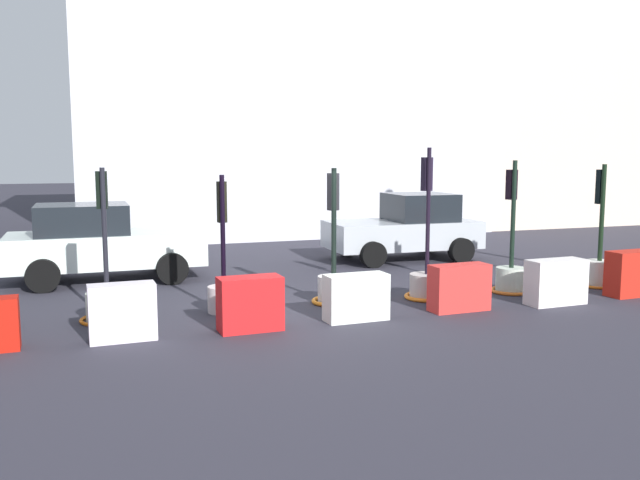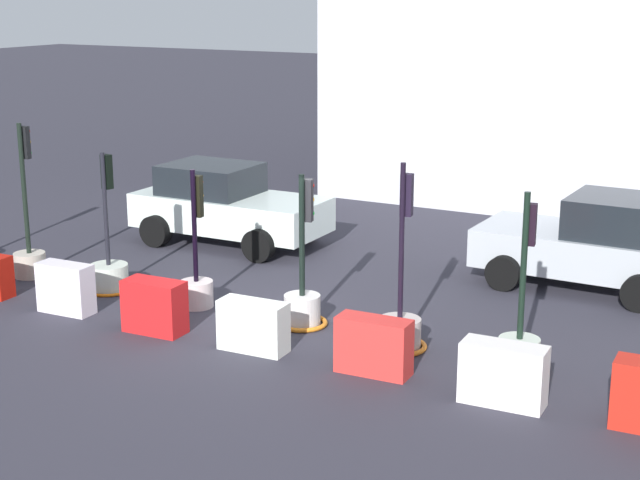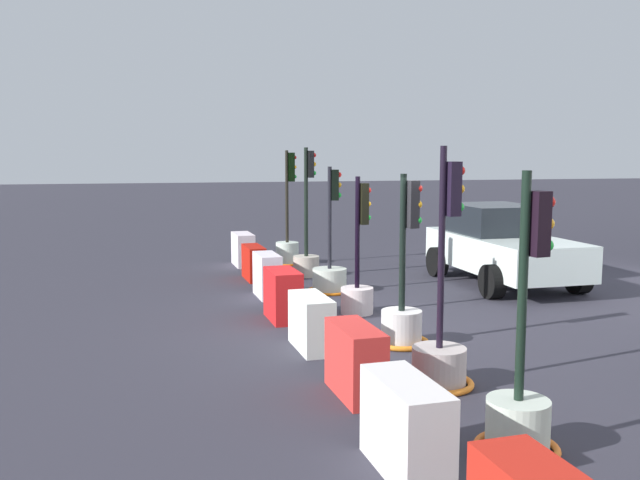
{
  "view_description": "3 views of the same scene",
  "coord_description": "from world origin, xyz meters",
  "px_view_note": "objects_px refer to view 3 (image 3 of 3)",
  "views": [
    {
      "loc": [
        -3.26,
        -11.13,
        2.8
      ],
      "look_at": [
        0.85,
        0.81,
        1.18
      ],
      "focal_mm": 37.54,
      "sensor_mm": 36.0,
      "label": 1
    },
    {
      "loc": [
        8.56,
        -12.69,
        5.47
      ],
      "look_at": [
        1.22,
        0.82,
        1.43
      ],
      "focal_mm": 54.32,
      "sensor_mm": 36.0,
      "label": 2
    },
    {
      "loc": [
        10.43,
        -3.05,
        2.83
      ],
      "look_at": [
        -2.13,
        0.07,
        1.21
      ],
      "focal_mm": 38.4,
      "sensor_mm": 36.0,
      "label": 3
    }
  ],
  "objects_px": {
    "traffic_light_0": "(288,245)",
    "construction_barrier_5": "(355,361)",
    "traffic_light_5": "(440,352)",
    "construction_barrier_3": "(283,295)",
    "traffic_light_3": "(358,287)",
    "traffic_light_4": "(402,315)",
    "traffic_light_1": "(307,252)",
    "construction_barrier_4": "(311,323)",
    "car_white_van": "(501,245)",
    "construction_barrier_6": "(406,427)",
    "construction_barrier_0": "(243,249)",
    "construction_barrier_2": "(267,275)",
    "traffic_light_6": "(519,405)",
    "traffic_light_2": "(330,273)",
    "construction_barrier_1": "(254,263)"
  },
  "relations": [
    {
      "from": "construction_barrier_1",
      "to": "construction_barrier_5",
      "type": "relative_size",
      "value": 0.99
    },
    {
      "from": "traffic_light_4",
      "to": "construction_barrier_1",
      "type": "distance_m",
      "value": 6.04
    },
    {
      "from": "construction_barrier_3",
      "to": "construction_barrier_5",
      "type": "height_order",
      "value": "construction_barrier_3"
    },
    {
      "from": "car_white_van",
      "to": "traffic_light_4",
      "type": "bearing_deg",
      "value": -43.21
    },
    {
      "from": "traffic_light_1",
      "to": "construction_barrier_3",
      "type": "distance_m",
      "value": 4.3
    },
    {
      "from": "traffic_light_0",
      "to": "construction_barrier_5",
      "type": "bearing_deg",
      "value": -6.64
    },
    {
      "from": "traffic_light_4",
      "to": "traffic_light_6",
      "type": "height_order",
      "value": "traffic_light_6"
    },
    {
      "from": "traffic_light_0",
      "to": "traffic_light_3",
      "type": "bearing_deg",
      "value": 1.27
    },
    {
      "from": "traffic_light_2",
      "to": "construction_barrier_6",
      "type": "height_order",
      "value": "traffic_light_2"
    },
    {
      "from": "traffic_light_3",
      "to": "construction_barrier_3",
      "type": "distance_m",
      "value": 1.4
    },
    {
      "from": "construction_barrier_4",
      "to": "construction_barrier_6",
      "type": "xyz_separation_m",
      "value": [
        4.02,
        -0.08,
        0.03
      ]
    },
    {
      "from": "construction_barrier_0",
      "to": "construction_barrier_4",
      "type": "bearing_deg",
      "value": -0.3
    },
    {
      "from": "traffic_light_2",
      "to": "construction_barrier_4",
      "type": "bearing_deg",
      "value": -18.48
    },
    {
      "from": "construction_barrier_4",
      "to": "construction_barrier_6",
      "type": "bearing_deg",
      "value": -1.15
    },
    {
      "from": "construction_barrier_6",
      "to": "construction_barrier_5",
      "type": "bearing_deg",
      "value": 176.09
    },
    {
      "from": "traffic_light_0",
      "to": "construction_barrier_6",
      "type": "height_order",
      "value": "traffic_light_0"
    },
    {
      "from": "traffic_light_1",
      "to": "traffic_light_2",
      "type": "height_order",
      "value": "traffic_light_1"
    },
    {
      "from": "traffic_light_5",
      "to": "construction_barrier_1",
      "type": "xyz_separation_m",
      "value": [
        -7.74,
        -1.14,
        -0.05
      ]
    },
    {
      "from": "traffic_light_6",
      "to": "construction_barrier_5",
      "type": "height_order",
      "value": "traffic_light_6"
    },
    {
      "from": "traffic_light_6",
      "to": "construction_barrier_3",
      "type": "height_order",
      "value": "traffic_light_6"
    },
    {
      "from": "construction_barrier_1",
      "to": "construction_barrier_4",
      "type": "distance_m",
      "value": 5.78
    },
    {
      "from": "traffic_light_5",
      "to": "construction_barrier_0",
      "type": "relative_size",
      "value": 2.64
    },
    {
      "from": "construction_barrier_3",
      "to": "construction_barrier_6",
      "type": "distance_m",
      "value": 5.87
    },
    {
      "from": "traffic_light_3",
      "to": "car_white_van",
      "type": "distance_m",
      "value": 4.41
    },
    {
      "from": "construction_barrier_6",
      "to": "car_white_van",
      "type": "relative_size",
      "value": 0.27
    },
    {
      "from": "traffic_light_1",
      "to": "car_white_van",
      "type": "xyz_separation_m",
      "value": [
        1.92,
        3.96,
        0.28
      ]
    },
    {
      "from": "traffic_light_0",
      "to": "construction_barrier_6",
      "type": "bearing_deg",
      "value": -6.18
    },
    {
      "from": "traffic_light_4",
      "to": "traffic_light_5",
      "type": "height_order",
      "value": "traffic_light_5"
    },
    {
      "from": "traffic_light_0",
      "to": "traffic_light_2",
      "type": "bearing_deg",
      "value": 2.09
    },
    {
      "from": "traffic_light_2",
      "to": "construction_barrier_2",
      "type": "xyz_separation_m",
      "value": [
        0.19,
        -1.34,
        0.05
      ]
    },
    {
      "from": "traffic_light_4",
      "to": "construction_barrier_3",
      "type": "xyz_separation_m",
      "value": [
        -1.95,
        -1.44,
        -0.02
      ]
    },
    {
      "from": "traffic_light_1",
      "to": "construction_barrier_0",
      "type": "relative_size",
      "value": 2.69
    },
    {
      "from": "traffic_light_0",
      "to": "traffic_light_1",
      "type": "relative_size",
      "value": 0.98
    },
    {
      "from": "traffic_light_3",
      "to": "construction_barrier_5",
      "type": "xyz_separation_m",
      "value": [
        4.04,
        -1.27,
        -0.07
      ]
    },
    {
      "from": "construction_barrier_2",
      "to": "construction_barrier_6",
      "type": "distance_m",
      "value": 7.83
    },
    {
      "from": "construction_barrier_0",
      "to": "traffic_light_6",
      "type": "bearing_deg",
      "value": 5.33
    },
    {
      "from": "traffic_light_3",
      "to": "construction_barrier_1",
      "type": "bearing_deg",
      "value": -160.85
    },
    {
      "from": "construction_barrier_0",
      "to": "construction_barrier_2",
      "type": "distance_m",
      "value": 4.01
    },
    {
      "from": "traffic_light_5",
      "to": "construction_barrier_3",
      "type": "distance_m",
      "value": 4.0
    },
    {
      "from": "traffic_light_2",
      "to": "construction_barrier_3",
      "type": "xyz_separation_m",
      "value": [
        2.15,
        -1.4,
        0.05
      ]
    },
    {
      "from": "traffic_light_1",
      "to": "construction_barrier_4",
      "type": "xyz_separation_m",
      "value": [
        5.93,
        -1.28,
        -0.17
      ]
    },
    {
      "from": "traffic_light_1",
      "to": "construction_barrier_5",
      "type": "xyz_separation_m",
      "value": [
        7.96,
        -1.23,
        -0.15
      ]
    },
    {
      "from": "traffic_light_6",
      "to": "construction_barrier_2",
      "type": "distance_m",
      "value": 7.76
    },
    {
      "from": "construction_barrier_2",
      "to": "construction_barrier_3",
      "type": "height_order",
      "value": "same"
    },
    {
      "from": "traffic_light_1",
      "to": "construction_barrier_0",
      "type": "xyz_separation_m",
      "value": [
        -1.89,
        -1.24,
        -0.16
      ]
    },
    {
      "from": "traffic_light_4",
      "to": "traffic_light_1",
      "type": "bearing_deg",
      "value": -179.12
    },
    {
      "from": "traffic_light_1",
      "to": "construction_barrier_0",
      "type": "distance_m",
      "value": 2.27
    },
    {
      "from": "traffic_light_3",
      "to": "traffic_light_4",
      "type": "height_order",
      "value": "traffic_light_4"
    },
    {
      "from": "car_white_van",
      "to": "construction_barrier_2",
      "type": "bearing_deg",
      "value": -87.8
    },
    {
      "from": "traffic_light_2",
      "to": "traffic_light_4",
      "type": "xyz_separation_m",
      "value": [
        4.1,
        0.04,
        0.06
      ]
    }
  ]
}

